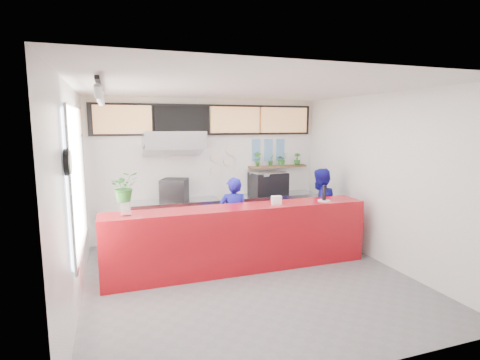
{
  "coord_description": "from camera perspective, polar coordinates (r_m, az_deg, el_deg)",
  "views": [
    {
      "loc": [
        -2.0,
        -5.37,
        2.47
      ],
      "look_at": [
        0.1,
        0.7,
        1.5
      ],
      "focal_mm": 28.0,
      "sensor_mm": 36.0,
      "label": 1
    }
  ],
  "objects": [
    {
      "name": "wall_clock_face",
      "position": [
        4.51,
        -24.47,
        2.48
      ],
      "size": [
        0.02,
        0.26,
        0.26
      ],
      "primitive_type": "cylinder",
      "rotation": [
        0.0,
        1.57,
        0.0
      ],
      "color": "white",
      "rests_on": "wall_left"
    },
    {
      "name": "photo_frame_b",
      "position": [
        8.57,
        4.35,
        5.41
      ],
      "size": [
        0.2,
        0.02,
        0.25
      ],
      "primitive_type": "cube",
      "color": "#598CBF",
      "rests_on": "wall_back"
    },
    {
      "name": "staff_center",
      "position": [
        6.94,
        -1.01,
        -5.74
      ],
      "size": [
        0.61,
        0.46,
        1.51
      ],
      "primitive_type": "imported",
      "rotation": [
        0.0,
        0.0,
        2.96
      ],
      "color": "#181595",
      "rests_on": "ground"
    },
    {
      "name": "cream_band",
      "position": [
        8.12,
        -4.87,
        9.47
      ],
      "size": [
        5.0,
        0.02,
        0.8
      ],
      "primitive_type": "cube",
      "color": "beige",
      "rests_on": "wall_back"
    },
    {
      "name": "dec_plate_a",
      "position": [
        8.17,
        -3.74,
        3.5
      ],
      "size": [
        0.24,
        0.03,
        0.24
      ],
      "primitive_type": "cylinder",
      "rotation": [
        1.57,
        0.0,
        0.0
      ],
      "color": "silver",
      "rests_on": "wall_back"
    },
    {
      "name": "dec_plate_d",
      "position": [
        8.25,
        -1.4,
        4.62
      ],
      "size": [
        0.24,
        0.03,
        0.24
      ],
      "primitive_type": "cylinder",
      "rotation": [
        1.57,
        0.0,
        0.0
      ],
      "color": "silver",
      "rests_on": "wall_back"
    },
    {
      "name": "pepper_mill",
      "position": [
        6.83,
        12.72,
        -1.92
      ],
      "size": [
        0.08,
        0.08,
        0.27
      ],
      "primitive_type": "cylinder",
      "rotation": [
        0.0,
        0.0,
        -0.16
      ],
      "color": "black",
      "rests_on": "white_plate"
    },
    {
      "name": "glass_vase",
      "position": [
        5.87,
        -17.04,
        -4.3
      ],
      "size": [
        0.2,
        0.2,
        0.2
      ],
      "primitive_type": "cylinder",
      "rotation": [
        0.0,
        0.0,
        0.3
      ],
      "color": "white",
      "rests_on": "service_counter"
    },
    {
      "name": "photo_frame_c",
      "position": [
        8.69,
        6.17,
        5.43
      ],
      "size": [
        0.2,
        0.02,
        0.25
      ],
      "primitive_type": "cube",
      "color": "#598CBF",
      "rests_on": "wall_back"
    },
    {
      "name": "wall_left",
      "position": [
        5.48,
        -24.0,
        -2.35
      ],
      "size": [
        0.0,
        5.0,
        5.0
      ],
      "primitive_type": "plane",
      "rotation": [
        1.57,
        0.0,
        1.57
      ],
      "color": "white",
      "rests_on": "ground"
    },
    {
      "name": "photo_frame_f",
      "position": [
        8.71,
        6.15,
        3.79
      ],
      "size": [
        0.2,
        0.02,
        0.25
      ],
      "primitive_type": "cube",
      "color": "#598CBF",
      "rests_on": "wall_back"
    },
    {
      "name": "herb_d",
      "position": [
        8.83,
        8.7,
        3.19
      ],
      "size": [
        0.19,
        0.18,
        0.27
      ],
      "primitive_type": "imported",
      "rotation": [
        0.0,
        0.0,
        -0.34
      ],
      "color": "#296C26",
      "rests_on": "herb_shelf"
    },
    {
      "name": "espresso_machine",
      "position": [
        8.36,
        4.3,
        -0.55
      ],
      "size": [
        0.8,
        0.6,
        0.49
      ],
      "primitive_type": "cube",
      "rotation": [
        0.0,
        0.0,
        0.06
      ],
      "color": "black",
      "rests_on": "right_bench"
    },
    {
      "name": "photo_frame_d",
      "position": [
        8.47,
        2.46,
        3.7
      ],
      "size": [
        0.2,
        0.02,
        0.25
      ],
      "primitive_type": "cube",
      "color": "#598CBF",
      "rests_on": "wall_back"
    },
    {
      "name": "herb_shelf",
      "position": [
        8.62,
        5.74,
        2.08
      ],
      "size": [
        1.4,
        0.18,
        0.04
      ],
      "primitive_type": "cube",
      "color": "brown",
      "rests_on": "wall_back"
    },
    {
      "name": "dec_plate_c",
      "position": [
        8.2,
        -3.72,
        1.41
      ],
      "size": [
        0.24,
        0.03,
        0.24
      ],
      "primitive_type": "cylinder",
      "rotation": [
        1.57,
        0.0,
        0.0
      ],
      "color": "silver",
      "rests_on": "wall_back"
    },
    {
      "name": "window_frame",
      "position": [
        5.74,
        -23.38,
        0.17
      ],
      "size": [
        0.03,
        2.3,
        2.0
      ],
      "primitive_type": "cube",
      "color": "#B2B5BA",
      "rests_on": "wall_left"
    },
    {
      "name": "dec_plate_b",
      "position": [
        8.26,
        -1.72,
        2.88
      ],
      "size": [
        0.24,
        0.03,
        0.24
      ],
      "primitive_type": "cylinder",
      "rotation": [
        1.57,
        0.0,
        0.0
      ],
      "color": "silver",
      "rests_on": "wall_back"
    },
    {
      "name": "napkin_holder",
      "position": [
        6.45,
        5.57,
        -3.07
      ],
      "size": [
        0.18,
        0.12,
        0.14
      ],
      "primitive_type": "cube",
      "rotation": [
        0.0,
        0.0,
        -0.12
      ],
      "color": "white",
      "rests_on": "service_counter"
    },
    {
      "name": "staff_right",
      "position": [
        7.67,
        12.01,
        -4.21
      ],
      "size": [
        0.92,
        0.81,
        1.6
      ],
      "primitive_type": "imported",
      "rotation": [
        0.0,
        0.0,
        3.45
      ],
      "color": "#181595",
      "rests_on": "ground"
    },
    {
      "name": "floor",
      "position": [
        6.24,
        1.27,
        -14.72
      ],
      "size": [
        5.0,
        5.0,
        0.0
      ],
      "primitive_type": "plane",
      "color": "slate",
      "rests_on": "ground"
    },
    {
      "name": "menu_board_far_right",
      "position": [
        8.61,
        6.7,
        9.05
      ],
      "size": [
        1.1,
        0.1,
        0.55
      ],
      "primitive_type": "cube",
      "color": "tan",
      "rests_on": "wall_back"
    },
    {
      "name": "menu_board_mid_left",
      "position": [
        7.88,
        -8.88,
        9.06
      ],
      "size": [
        1.1,
        0.1,
        0.55
      ],
      "primitive_type": "cube",
      "color": "black",
      "rests_on": "wall_back"
    },
    {
      "name": "herb_c",
      "position": [
        8.65,
        6.4,
        3.16
      ],
      "size": [
        0.3,
        0.27,
        0.28
      ],
      "primitive_type": "imported",
      "rotation": [
        0.0,
        0.0,
        0.23
      ],
      "color": "#296C26",
      "rests_on": "herb_shelf"
    },
    {
      "name": "menu_board_mid_right",
      "position": [
        8.17,
        -0.74,
        9.14
      ],
      "size": [
        1.1,
        0.1,
        0.55
      ],
      "primitive_type": "cube",
      "color": "tan",
      "rests_on": "wall_back"
    },
    {
      "name": "soffit",
      "position": [
        8.09,
        -4.81,
        9.12
      ],
      "size": [
        4.8,
        0.04,
        0.65
      ],
      "primitive_type": "cube",
      "color": "black",
      "rests_on": "wall_back"
    },
    {
      "name": "photo_frame_a",
      "position": [
        8.46,
        2.47,
        5.38
      ],
      "size": [
        0.2,
        0.02,
        0.25
      ],
      "primitive_type": "cube",
      "color": "#598CBF",
      "rests_on": "wall_back"
    },
    {
      "name": "track_rail",
      "position": [
        5.4,
        -20.61,
        13.05
      ],
      "size": [
        0.05,
        2.4,
        0.04
      ],
      "primitive_type": "cube",
      "color": "black",
      "rests_on": "ceiling"
    },
    {
      "name": "basil_vase",
      "position": [
        5.8,
        -17.19,
        -0.99
      ],
      "size": [
        0.46,
        0.41,
        0.45
      ],
      "primitive_type": "imported",
      "rotation": [
        0.0,
        0.0,
        0.18
      ],
      "color": "#296C26",
      "rests_on": "glass_vase"
    },
    {
      "name": "prep_bench",
      "position": [
        7.93,
        -9.79,
        -6.31
      ],
      "size": [
        1.8,
        0.6,
        0.9
      ],
      "primitive_type": "cube",
      "color": "#B2B5BA",
      "rests_on": "ground"
    },
    {
      "name": "window_pane",
      "position": [
        5.75,
        -23.58,
        0.16
      ],
      "size": [
        0.04,
        2.2,
        1.9
      ],
      "primitive_type": "cube",
      "color": "silver",
      "rests_on": "wall_left"
    },
    {
      "name": "herb_b",
      "position": [
        8.54,
        4.76,
        3.04
      ],
      "size": [
        0.18,
        0.17,
        0.26
      ],
      "primitive_type": "imported",
      "rotation": [
        0.0,
        0.0,
        0.42
      ],
      "color": "#296C26",
      "rests_on": "herb_shelf"
    },
    {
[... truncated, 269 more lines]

